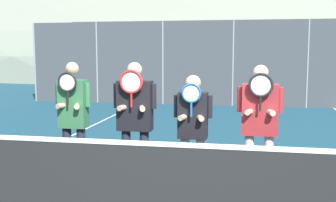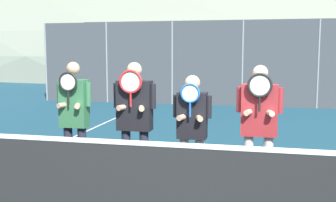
# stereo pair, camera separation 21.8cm
# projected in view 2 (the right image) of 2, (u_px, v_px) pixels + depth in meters

# --- Properties ---
(hill_distant) EXTENTS (120.62, 67.01, 23.45)m
(hill_distant) POSITION_uv_depth(u_px,v_px,m) (259.00, 66.00, 54.33)
(hill_distant) COLOR gray
(hill_distant) RESTS_ON ground_plane
(clubhouse_building) EXTENTS (14.44, 5.50, 3.46)m
(clubhouse_building) POSITION_uv_depth(u_px,v_px,m) (229.00, 55.00, 22.97)
(clubhouse_building) COLOR tan
(clubhouse_building) RESTS_ON ground_plane
(fence_back) EXTENTS (15.64, 0.06, 3.09)m
(fence_back) POSITION_uv_depth(u_px,v_px,m) (242.00, 64.00, 15.14)
(fence_back) COLOR gray
(fence_back) RESTS_ON ground_plane
(tennis_net) EXTENTS (9.52, 0.09, 1.05)m
(tennis_net) POSITION_uv_depth(u_px,v_px,m) (192.00, 182.00, 4.97)
(tennis_net) COLOR gray
(tennis_net) RESTS_ON ground_plane
(court_line_left_sideline) EXTENTS (0.05, 16.00, 0.01)m
(court_line_left_sideline) POSITION_uv_depth(u_px,v_px,m) (48.00, 148.00, 8.72)
(court_line_left_sideline) COLOR white
(court_line_left_sideline) RESTS_ON ground_plane
(player_leftmost) EXTENTS (0.54, 0.34, 1.86)m
(player_leftmost) POSITION_uv_depth(u_px,v_px,m) (74.00, 115.00, 6.26)
(player_leftmost) COLOR #232838
(player_leftmost) RESTS_ON ground_plane
(player_center_left) EXTENTS (0.63, 0.34, 1.87)m
(player_center_left) POSITION_uv_depth(u_px,v_px,m) (135.00, 115.00, 6.00)
(player_center_left) COLOR #232838
(player_center_left) RESTS_ON ground_plane
(player_center_right) EXTENTS (0.54, 0.34, 1.69)m
(player_center_right) POSITION_uv_depth(u_px,v_px,m) (192.00, 125.00, 5.85)
(player_center_right) COLOR white
(player_center_right) RESTS_ON ground_plane
(player_rightmost) EXTENTS (0.62, 0.34, 1.84)m
(player_rightmost) POSITION_uv_depth(u_px,v_px,m) (259.00, 120.00, 5.68)
(player_rightmost) COLOR white
(player_rightmost) RESTS_ON ground_plane
(car_far_left) EXTENTS (4.49, 2.10, 1.67)m
(car_far_left) POSITION_uv_depth(u_px,v_px,m) (161.00, 76.00, 18.88)
(car_far_left) COLOR #B2B7BC
(car_far_left) RESTS_ON ground_plane
(car_left_of_center) EXTENTS (4.31, 1.92, 1.69)m
(car_left_of_center) POSITION_uv_depth(u_px,v_px,m) (272.00, 78.00, 17.73)
(car_left_of_center) COLOR black
(car_left_of_center) RESTS_ON ground_plane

